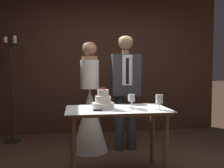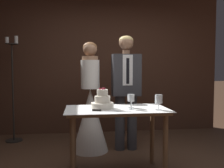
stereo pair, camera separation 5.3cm
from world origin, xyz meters
name	(u,v)px [view 1 (the left image)]	position (x,y,z in m)	size (l,w,h in m)	color
wall_back	(107,62)	(0.00, 2.21, 1.38)	(4.42, 0.12, 2.76)	#472B1E
cake_table	(117,118)	(-0.14, 0.17, 0.67)	(1.20, 0.69, 0.79)	brown
tiered_cake	(103,102)	(-0.31, 0.17, 0.87)	(0.26, 0.26, 0.25)	silver
cake_knife	(105,111)	(-0.31, -0.01, 0.80)	(0.43, 0.14, 0.02)	silver
wine_glass_near	(132,98)	(0.02, 0.08, 0.91)	(0.07, 0.07, 0.17)	silver
wine_glass_middle	(159,99)	(0.31, -0.01, 0.91)	(0.08, 0.08, 0.17)	silver
wine_glass_far	(131,98)	(0.03, 0.19, 0.91)	(0.08, 0.08, 0.16)	silver
bride	(90,111)	(-0.42, 1.04, 0.61)	(0.54, 0.54, 1.65)	white
groom	(126,85)	(0.13, 1.04, 1.00)	(0.43, 0.25, 1.75)	#38383D
candle_stand	(12,94)	(-1.71, 1.72, 0.83)	(0.28, 0.28, 1.81)	black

